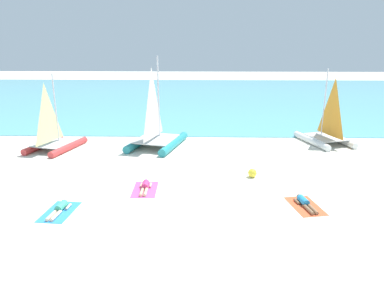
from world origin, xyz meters
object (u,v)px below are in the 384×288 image
at_px(sailboat_red, 54,139).
at_px(towel_middle, 145,189).
at_px(sunbather_right, 305,203).
at_px(beach_ball, 252,173).
at_px(sunbather_left, 60,208).
at_px(sunbather_middle, 145,186).
at_px(towel_right, 305,206).
at_px(sailboat_teal, 156,134).
at_px(towel_left, 59,212).
at_px(sailboat_white, 326,133).

bearing_deg(sailboat_red, towel_middle, -28.45).
distance_m(sunbather_right, beach_ball, 3.65).
distance_m(sunbather_left, sunbather_middle, 3.88).
bearing_deg(towel_right, sunbather_left, -175.91).
bearing_deg(sunbather_left, towel_right, 8.76).
relative_size(sunbather_left, towel_middle, 0.82).
relative_size(sailboat_teal, towel_middle, 3.04).
xyz_separation_m(sunbather_left, towel_right, (10.06, 0.72, -0.13)).
xyz_separation_m(towel_right, beach_ball, (-1.76, 3.27, 0.21)).
bearing_deg(beach_ball, towel_right, -61.71).
bearing_deg(towel_left, sailboat_teal, 73.50).
distance_m(towel_left, sunbather_middle, 3.93).
xyz_separation_m(sailboat_white, beach_ball, (-5.80, -6.42, -0.52)).
relative_size(sailboat_red, sunbather_middle, 3.04).
relative_size(towel_left, sunbather_right, 1.21).
distance_m(towel_right, beach_ball, 3.72).
distance_m(sunbather_middle, towel_right, 7.15).
bearing_deg(sailboat_red, sailboat_white, 20.57).
bearing_deg(beach_ball, towel_middle, -161.70).
height_order(sailboat_red, sunbather_middle, sailboat_red).
xyz_separation_m(sailboat_white, towel_middle, (-11.00, -8.14, -0.73)).
xyz_separation_m(sailboat_white, sunbather_middle, (-11.00, -8.08, -0.61)).
relative_size(towel_middle, beach_ball, 4.33).
bearing_deg(sunbather_left, sunbather_right, 9.14).
distance_m(sunbather_middle, sunbather_right, 7.12).
height_order(sailboat_red, towel_left, sailboat_red).
height_order(sailboat_white, sunbather_left, sailboat_white).
bearing_deg(sailboat_white, towel_right, -129.14).
height_order(towel_right, beach_ball, beach_ball).
height_order(sunbather_left, sunbather_right, same).
distance_m(sailboat_white, sailboat_red, 17.82).
bearing_deg(towel_middle, sunbather_left, -143.85).
xyz_separation_m(sailboat_teal, sunbather_middle, (0.32, -7.00, -0.73)).
relative_size(sailboat_red, towel_left, 2.50).
height_order(sailboat_teal, sunbather_left, sailboat_teal).
xyz_separation_m(sailboat_teal, towel_right, (7.28, -8.61, -0.85)).
relative_size(sailboat_white, sunbather_middle, 3.17).
xyz_separation_m(sailboat_white, sailboat_red, (-17.72, -1.89, -0.03)).
bearing_deg(sailboat_white, sunbather_left, -160.08).
height_order(sailboat_red, beach_ball, sailboat_red).
height_order(sunbather_middle, beach_ball, beach_ball).
relative_size(towel_left, sunbather_middle, 1.22).
relative_size(sailboat_white, beach_ball, 11.27).
bearing_deg(sailboat_white, sailboat_red, 169.56).
bearing_deg(sunbather_right, sunbather_middle, 156.99).
height_order(sailboat_teal, towel_right, sailboat_teal).
relative_size(towel_left, beach_ball, 4.33).
bearing_deg(towel_middle, towel_right, -12.53).
height_order(sailboat_teal, sunbather_right, sailboat_teal).
height_order(sunbather_left, towel_middle, sunbather_left).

